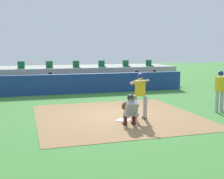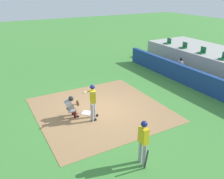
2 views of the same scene
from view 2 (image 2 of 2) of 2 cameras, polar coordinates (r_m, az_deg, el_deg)
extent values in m
plane|color=#428438|center=(12.47, -2.82, -4.85)|extent=(80.00, 80.00, 0.00)
cube|color=#9E754C|center=(12.47, -2.82, -4.82)|extent=(6.40, 6.40, 0.01)
cube|color=white|center=(12.17, -6.21, -5.59)|extent=(0.62, 0.62, 0.02)
cylinder|color=#99999E|center=(11.60, -4.33, -4.61)|extent=(0.15, 0.15, 0.92)
cylinder|color=#99999E|center=(11.25, -4.80, -5.59)|extent=(0.15, 0.15, 0.92)
cube|color=gold|center=(11.08, -4.68, -1.63)|extent=(0.43, 0.34, 0.60)
sphere|color=tan|center=(10.91, -4.75, 0.41)|extent=(0.21, 0.21, 0.21)
sphere|color=navy|center=(10.89, -4.76, 0.58)|extent=(0.24, 0.24, 0.24)
cylinder|color=tan|center=(11.25, -4.79, -0.08)|extent=(0.21, 0.27, 0.17)
cylinder|color=tan|center=(11.08, -4.40, -0.44)|extent=(0.56, 0.30, 0.18)
cylinder|color=tan|center=(10.99, -5.66, -0.41)|extent=(0.51, 0.75, 0.24)
cube|color=black|center=(11.82, -4.00, -6.33)|extent=(0.13, 0.27, 0.09)
cube|color=black|center=(11.47, -4.45, -7.34)|extent=(0.13, 0.27, 0.09)
cylinder|color=gray|center=(11.87, -10.15, -4.46)|extent=(0.17, 0.32, 0.16)
cylinder|color=#4C1919|center=(12.01, -9.40, -5.20)|extent=(0.14, 0.14, 0.42)
cube|color=black|center=(12.11, -9.08, -5.85)|extent=(0.12, 0.24, 0.08)
cylinder|color=gray|center=(11.60, -9.65, -5.12)|extent=(0.17, 0.32, 0.16)
cylinder|color=#4C1919|center=(11.74, -8.89, -5.87)|extent=(0.14, 0.14, 0.42)
cube|color=black|center=(11.84, -8.56, -6.53)|extent=(0.12, 0.24, 0.08)
cube|color=gray|center=(11.62, -10.21, -3.88)|extent=(0.41, 0.45, 0.57)
cube|color=#2D2D33|center=(11.65, -9.65, -3.76)|extent=(0.39, 0.26, 0.45)
sphere|color=#996B4C|center=(11.49, -9.95, -2.28)|extent=(0.21, 0.21, 0.21)
sphere|color=#232328|center=(11.49, -9.87, -2.17)|extent=(0.25, 0.25, 0.25)
cylinder|color=#996B4C|center=(11.72, -9.23, -3.58)|extent=(0.11, 0.45, 0.10)
ellipsoid|color=brown|center=(11.81, -8.26, -3.28)|extent=(0.28, 0.13, 0.30)
sphere|color=white|center=(12.01, -4.14, -2.36)|extent=(0.07, 0.07, 0.07)
cylinder|color=#99999E|center=(8.86, 6.86, -14.60)|extent=(0.14, 0.14, 0.92)
cylinder|color=#99999E|center=(8.71, 7.81, -15.42)|extent=(0.14, 0.14, 0.92)
cube|color=gold|center=(8.34, 7.60, -10.91)|extent=(0.36, 0.22, 0.60)
sphere|color=beige|center=(8.11, 7.76, -8.45)|extent=(0.20, 0.20, 0.20)
sphere|color=navy|center=(8.10, 7.77, -8.27)|extent=(0.23, 0.23, 0.23)
cylinder|color=#333338|center=(8.60, 8.26, -16.35)|extent=(0.18, 0.06, 0.85)
cube|color=navy|center=(15.93, 18.56, 2.71)|extent=(13.00, 0.30, 1.20)
cube|color=olive|center=(16.78, 20.74, 2.06)|extent=(11.80, 0.44, 0.45)
cylinder|color=#939399|center=(17.85, 15.29, 4.91)|extent=(0.15, 0.40, 0.15)
cylinder|color=#939399|center=(17.80, 14.73, 4.02)|extent=(0.13, 0.13, 0.45)
cube|color=maroon|center=(17.82, 14.55, 3.43)|extent=(0.11, 0.24, 0.08)
cylinder|color=#939399|center=(17.68, 15.86, 4.67)|extent=(0.15, 0.40, 0.15)
cylinder|color=#939399|center=(17.62, 15.30, 3.76)|extent=(0.13, 0.13, 0.45)
cube|color=maroon|center=(17.65, 15.12, 3.17)|extent=(0.11, 0.24, 0.08)
cube|color=gray|center=(17.83, 16.18, 5.71)|extent=(0.36, 0.22, 0.54)
sphere|color=brown|center=(17.72, 16.32, 6.91)|extent=(0.20, 0.20, 0.20)
sphere|color=black|center=(17.71, 16.33, 7.03)|extent=(0.22, 0.22, 0.22)
cylinder|color=brown|center=(17.90, 15.37, 5.50)|extent=(0.09, 0.41, 0.22)
cylinder|color=brown|center=(17.64, 16.27, 5.14)|extent=(0.09, 0.41, 0.22)
cube|color=#196033|center=(21.40, 13.18, 10.76)|extent=(0.46, 0.46, 0.08)
cube|color=#196033|center=(21.48, 13.64, 11.42)|extent=(0.46, 0.06, 0.40)
cube|color=#196033|center=(20.10, 16.71, 9.60)|extent=(0.46, 0.46, 0.08)
cube|color=#196033|center=(20.19, 17.19, 10.30)|extent=(0.46, 0.06, 0.40)
cube|color=#196033|center=(18.89, 20.68, 8.24)|extent=(0.46, 0.46, 0.08)
cube|color=#196033|center=(18.99, 21.19, 8.99)|extent=(0.46, 0.06, 0.40)
cube|color=#196033|center=(17.80, 25.14, 6.67)|extent=(0.46, 0.46, 0.08)
camera|label=1|loc=(15.13, -52.36, 1.97)|focal=46.88mm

